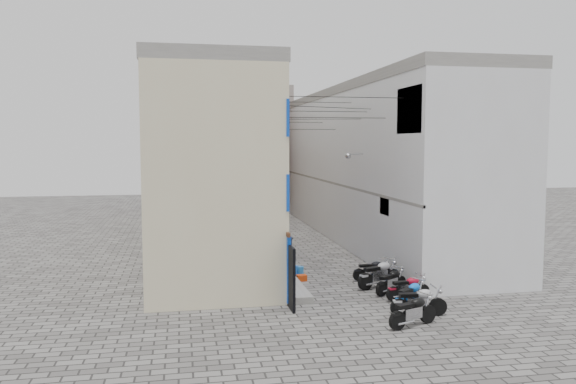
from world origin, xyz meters
TOP-DOWN VIEW (x-y plane):
  - ground at (0.00, 0.00)m, footprint 90.00×90.00m
  - plinth at (-2.05, 13.00)m, footprint 0.90×26.00m
  - building_left at (-4.98, 12.95)m, footprint 5.10×27.00m
  - building_right at (5.00, 13.00)m, footprint 5.94×26.00m
  - building_far_brick_left at (-2.00, 28.00)m, footprint 6.00×6.00m
  - building_far_brick_right at (3.00, 30.00)m, footprint 5.00×6.00m
  - building_far_concrete at (0.00, 34.00)m, footprint 8.00×5.00m
  - far_shopfront at (0.00, 25.20)m, footprint 2.00×0.30m
  - overhead_wires at (0.00, 7.64)m, footprint 5.80×13.02m
  - motorcycle_a at (0.87, -3.00)m, footprint 1.98×1.22m
  - motorcycle_b at (1.48, -2.05)m, footprint 1.97×0.79m
  - motorcycle_c at (1.54, -1.28)m, footprint 1.88×1.55m
  - motorcycle_d at (1.90, -0.17)m, footprint 1.82×0.81m
  - motorcycle_e at (1.64, 0.84)m, footprint 1.81×1.45m
  - motorcycle_f at (1.49, 1.73)m, footprint 2.20×1.38m
  - motorcycle_g at (1.60, 2.86)m, footprint 1.71×0.58m
  - person_a at (-1.70, 5.71)m, footprint 0.36×0.54m
  - person_b at (-1.70, 4.07)m, footprint 0.87×0.94m
  - water_jug_near at (-1.29, 3.86)m, footprint 0.35×0.35m
  - water_jug_far at (-1.55, 3.88)m, footprint 0.43×0.43m
  - red_crate at (-1.32, 3.37)m, footprint 0.43×0.34m

SIDE VIEW (x-z plane):
  - ground at x=0.00m, z-range 0.00..0.00m
  - plinth at x=-2.05m, z-range 0.00..0.25m
  - red_crate at x=-1.32m, z-range 0.00..0.25m
  - water_jug_near at x=-1.29m, z-range 0.00..0.50m
  - water_jug_far at x=-1.55m, z-range 0.00..0.54m
  - motorcycle_g at x=1.60m, z-range 0.00..0.98m
  - motorcycle_d at x=1.90m, z-range 0.00..1.02m
  - motorcycle_e at x=1.64m, z-range 0.00..1.04m
  - motorcycle_c at x=1.54m, z-range 0.00..1.09m
  - motorcycle_a at x=0.87m, z-range 0.00..1.09m
  - motorcycle_b at x=1.48m, z-range 0.00..1.11m
  - motorcycle_f at x=1.49m, z-range 0.00..1.22m
  - person_a at x=-1.70m, z-range 0.25..1.69m
  - person_b at x=-1.70m, z-range 0.25..1.79m
  - far_shopfront at x=0.00m, z-range 0.00..2.40m
  - building_far_brick_right at x=3.00m, z-range 0.00..8.00m
  - building_left at x=-4.98m, z-range 0.00..9.00m
  - building_right at x=5.00m, z-range 0.01..9.01m
  - building_far_brick_left at x=-2.00m, z-range 0.00..10.00m
  - building_far_concrete at x=0.00m, z-range 0.00..11.00m
  - overhead_wires at x=0.00m, z-range 6.46..7.79m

